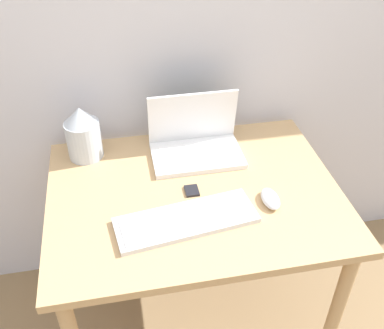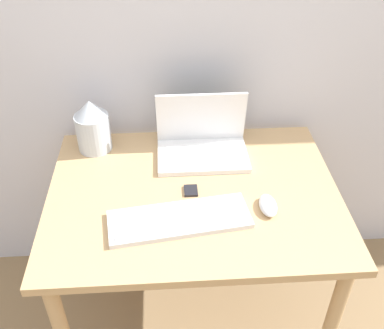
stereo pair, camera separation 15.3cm
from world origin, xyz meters
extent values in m
cube|color=silver|center=(0.00, 0.83, 1.25)|extent=(6.00, 0.05, 2.50)
cube|color=tan|center=(0.00, 0.38, 0.75)|extent=(1.02, 0.77, 0.03)
cylinder|color=tan|center=(0.45, 0.06, 0.37)|extent=(0.05, 0.05, 0.74)
cylinder|color=tan|center=(-0.45, 0.71, 0.37)|extent=(0.05, 0.05, 0.74)
cylinder|color=tan|center=(0.45, 0.71, 0.37)|extent=(0.05, 0.05, 0.74)
cube|color=white|center=(0.05, 0.58, 0.78)|extent=(0.34, 0.22, 0.02)
cube|color=silver|center=(0.05, 0.57, 0.79)|extent=(0.28, 0.12, 0.00)
cube|color=white|center=(0.05, 0.67, 0.89)|extent=(0.34, 0.04, 0.22)
cube|color=black|center=(0.05, 0.68, 0.90)|extent=(0.30, 0.03, 0.18)
cube|color=silver|center=(-0.06, 0.24, 0.78)|extent=(0.47, 0.22, 0.02)
cube|color=#B2B2B2|center=(-0.06, 0.24, 0.79)|extent=(0.43, 0.18, 0.00)
ellipsoid|color=silver|center=(0.24, 0.28, 0.78)|extent=(0.06, 0.11, 0.03)
cylinder|color=silver|center=(-0.37, 0.67, 0.84)|extent=(0.13, 0.13, 0.15)
cone|color=silver|center=(-0.37, 0.67, 0.95)|extent=(0.12, 0.12, 0.06)
cube|color=black|center=(-0.01, 0.38, 0.77)|extent=(0.05, 0.06, 0.01)
camera|label=1|loc=(-0.23, -0.78, 1.80)|focal=42.00mm
camera|label=2|loc=(-0.08, -0.80, 1.80)|focal=42.00mm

